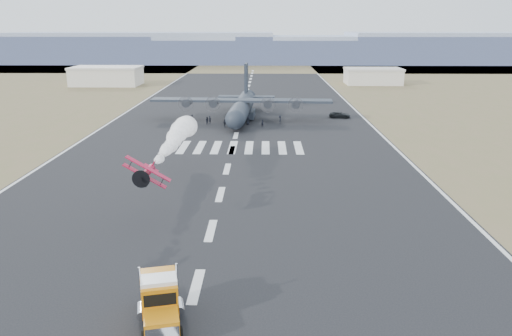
{
  "coord_description": "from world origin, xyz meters",
  "views": [
    {
      "loc": [
        5.81,
        -38.14,
        21.64
      ],
      "look_at": [
        4.73,
        22.76,
        4.0
      ],
      "focal_mm": 35.0,
      "sensor_mm": 36.0,
      "label": 1
    }
  ],
  "objects_px": {
    "hangar_right": "(373,76)",
    "semi_truck": "(160,300)",
    "hangar_left": "(107,76)",
    "crew_g": "(210,120)",
    "crew_f": "(227,118)",
    "aerobatic_biplane": "(146,173)",
    "support_vehicle": "(340,115)",
    "transport_aircraft": "(242,106)",
    "crew_h": "(207,121)",
    "crew_a": "(262,123)",
    "crew_b": "(192,118)",
    "crew_d": "(225,123)",
    "crew_c": "(280,119)",
    "crew_e": "(248,120)"
  },
  "relations": [
    {
      "from": "hangar_left",
      "to": "crew_b",
      "type": "relative_size",
      "value": 15.71
    },
    {
      "from": "crew_a",
      "to": "crew_f",
      "type": "relative_size",
      "value": 0.94
    },
    {
      "from": "aerobatic_biplane",
      "to": "crew_d",
      "type": "relative_size",
      "value": 2.68
    },
    {
      "from": "hangar_right",
      "to": "semi_truck",
      "type": "bearing_deg",
      "value": -107.14
    },
    {
      "from": "crew_g",
      "to": "hangar_right",
      "type": "bearing_deg",
      "value": -7.23
    },
    {
      "from": "hangar_right",
      "to": "aerobatic_biplane",
      "type": "height_order",
      "value": "aerobatic_biplane"
    },
    {
      "from": "aerobatic_biplane",
      "to": "crew_b",
      "type": "distance_m",
      "value": 61.31
    },
    {
      "from": "transport_aircraft",
      "to": "crew_b",
      "type": "relative_size",
      "value": 26.82
    },
    {
      "from": "semi_truck",
      "to": "aerobatic_biplane",
      "type": "relative_size",
      "value": 1.75
    },
    {
      "from": "hangar_left",
      "to": "crew_h",
      "type": "bearing_deg",
      "value": -58.52
    },
    {
      "from": "crew_a",
      "to": "semi_truck",
      "type": "bearing_deg",
      "value": 58.82
    },
    {
      "from": "crew_a",
      "to": "crew_c",
      "type": "relative_size",
      "value": 0.86
    },
    {
      "from": "semi_truck",
      "to": "hangar_right",
      "type": "bearing_deg",
      "value": 59.13
    },
    {
      "from": "crew_d",
      "to": "aerobatic_biplane",
      "type": "bearing_deg",
      "value": 142.69
    },
    {
      "from": "hangar_left",
      "to": "crew_f",
      "type": "relative_size",
      "value": 14.6
    },
    {
      "from": "semi_truck",
      "to": "crew_b",
      "type": "bearing_deg",
      "value": 82.62
    },
    {
      "from": "support_vehicle",
      "to": "crew_a",
      "type": "bearing_deg",
      "value": 131.03
    },
    {
      "from": "crew_d",
      "to": "crew_e",
      "type": "bearing_deg",
      "value": -89.9
    },
    {
      "from": "crew_a",
      "to": "aerobatic_biplane",
      "type": "bearing_deg",
      "value": 51.56
    },
    {
      "from": "transport_aircraft",
      "to": "crew_f",
      "type": "distance_m",
      "value": 5.12
    },
    {
      "from": "crew_h",
      "to": "crew_f",
      "type": "bearing_deg",
      "value": -120.91
    },
    {
      "from": "crew_e",
      "to": "crew_g",
      "type": "xyz_separation_m",
      "value": [
        -8.58,
        1.01,
        -0.06
      ]
    },
    {
      "from": "aerobatic_biplane",
      "to": "support_vehicle",
      "type": "xyz_separation_m",
      "value": [
        31.0,
        66.12,
        -5.18
      ]
    },
    {
      "from": "crew_b",
      "to": "crew_d",
      "type": "height_order",
      "value": "crew_d"
    },
    {
      "from": "hangar_right",
      "to": "crew_f",
      "type": "height_order",
      "value": "hangar_right"
    },
    {
      "from": "aerobatic_biplane",
      "to": "crew_d",
      "type": "xyz_separation_m",
      "value": [
        4.36,
        54.15,
        -4.96
      ]
    },
    {
      "from": "aerobatic_biplane",
      "to": "crew_f",
      "type": "bearing_deg",
      "value": 86.83
    },
    {
      "from": "hangar_left",
      "to": "crew_c",
      "type": "xyz_separation_m",
      "value": [
        61.23,
        -72.18,
        -2.49
      ]
    },
    {
      "from": "hangar_right",
      "to": "semi_truck",
      "type": "xyz_separation_m",
      "value": [
        -47.93,
        -155.4,
        -1.16
      ]
    },
    {
      "from": "crew_c",
      "to": "crew_h",
      "type": "relative_size",
      "value": 1.09
    },
    {
      "from": "crew_b",
      "to": "crew_e",
      "type": "height_order",
      "value": "crew_e"
    },
    {
      "from": "hangar_left",
      "to": "crew_g",
      "type": "relative_size",
      "value": 14.16
    },
    {
      "from": "semi_truck",
      "to": "aerobatic_biplane",
      "type": "distance_m",
      "value": 20.65
    },
    {
      "from": "crew_c",
      "to": "crew_h",
      "type": "xyz_separation_m",
      "value": [
        -16.31,
        -1.17,
        -0.07
      ]
    },
    {
      "from": "hangar_left",
      "to": "support_vehicle",
      "type": "relative_size",
      "value": 4.89
    },
    {
      "from": "crew_a",
      "to": "hangar_right",
      "type": "bearing_deg",
      "value": -142.41
    },
    {
      "from": "hangar_left",
      "to": "crew_d",
      "type": "bearing_deg",
      "value": -57.35
    },
    {
      "from": "crew_g",
      "to": "crew_h",
      "type": "height_order",
      "value": "crew_g"
    },
    {
      "from": "hangar_left",
      "to": "semi_truck",
      "type": "height_order",
      "value": "hangar_left"
    },
    {
      "from": "hangar_right",
      "to": "crew_f",
      "type": "xyz_separation_m",
      "value": [
        -48.89,
        -74.59,
        -2.17
      ]
    },
    {
      "from": "crew_g",
      "to": "crew_h",
      "type": "relative_size",
      "value": 1.03
    },
    {
      "from": "crew_a",
      "to": "crew_h",
      "type": "relative_size",
      "value": 0.93
    },
    {
      "from": "transport_aircraft",
      "to": "crew_e",
      "type": "relative_size",
      "value": 22.59
    },
    {
      "from": "crew_b",
      "to": "crew_d",
      "type": "xyz_separation_m",
      "value": [
        8.04,
        -6.84,
        0.13
      ]
    },
    {
      "from": "hangar_left",
      "to": "crew_f",
      "type": "height_order",
      "value": "hangar_left"
    },
    {
      "from": "crew_c",
      "to": "hangar_right",
      "type": "bearing_deg",
      "value": 159.02
    },
    {
      "from": "hangar_right",
      "to": "crew_f",
      "type": "bearing_deg",
      "value": -123.24
    },
    {
      "from": "crew_e",
      "to": "crew_f",
      "type": "xyz_separation_m",
      "value": [
        -4.93,
        3.96,
        -0.09
      ]
    },
    {
      "from": "semi_truck",
      "to": "crew_b",
      "type": "xyz_separation_m",
      "value": [
        -8.97,
        80.54,
        -1.07
      ]
    },
    {
      "from": "hangar_right",
      "to": "crew_c",
      "type": "bearing_deg",
      "value": -115.48
    }
  ]
}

